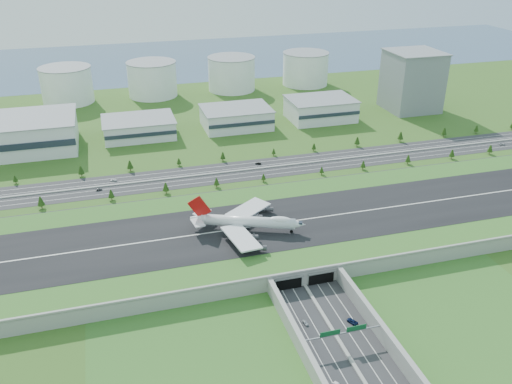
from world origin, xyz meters
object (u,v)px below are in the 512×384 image
object	(u,v)px
fuel_tank_a	(67,85)
boeing_747	(247,221)
car_0	(305,323)
office_tower	(412,81)
car_4	(99,189)
car_2	(352,321)
car_6	(502,144)
car_5	(258,163)
car_7	(113,180)

from	to	relation	value
fuel_tank_a	boeing_747	bearing A→B (deg)	-71.74
car_0	fuel_tank_a	bearing A→B (deg)	93.42
office_tower	car_4	size ratio (longest dim) A/B	12.75
boeing_747	car_4	world-z (taller)	boeing_747
car_2	car_6	xyz separation A→B (m)	(212.43, 169.39, -0.10)
car_0	office_tower	bearing A→B (deg)	39.92
car_5	car_7	size ratio (longest dim) A/B	0.92
car_0	car_4	world-z (taller)	car_4
boeing_747	car_7	size ratio (longest dim) A/B	13.11
boeing_747	car_7	distance (m)	126.27
fuel_tank_a	car_5	xyz separation A→B (m)	(140.22, -206.82, -16.66)
boeing_747	car_6	distance (m)	256.57
fuel_tank_a	car_7	xyz separation A→B (m)	(34.23, -207.82, -16.69)
car_6	car_7	xyz separation A→B (m)	(-308.90, 15.00, 0.02)
car_6	car_2	bearing A→B (deg)	144.04
car_7	car_6	bearing A→B (deg)	106.97
car_7	car_2	bearing A→B (deg)	47.37
office_tower	car_6	size ratio (longest dim) A/B	11.53
fuel_tank_a	car_2	world-z (taller)	fuel_tank_a
car_0	car_7	world-z (taller)	car_7
car_2	car_4	xyz separation A→B (m)	(-106.55, 171.86, -0.03)
car_0	car_6	world-z (taller)	car_0
car_4	car_6	distance (m)	319.00
car_4	car_7	world-z (taller)	car_4
car_6	car_7	size ratio (longest dim) A/B	1.01
car_0	car_2	distance (m)	21.27
fuel_tank_a	boeing_747	distance (m)	329.39
boeing_747	car_2	xyz separation A→B (m)	(27.49, -79.43, -12.88)
car_0	car_7	xyz separation A→B (m)	(-75.79, 179.42, 0.01)
office_tower	car_0	xyz separation A→B (m)	(-209.98, -272.23, -26.71)
car_6	car_7	distance (m)	309.27
car_7	office_tower	bearing A→B (deg)	127.74
fuel_tank_a	boeing_747	world-z (taller)	fuel_tank_a
office_tower	car_7	world-z (taller)	office_tower
car_4	car_5	size ratio (longest dim) A/B	0.99
office_tower	car_5	bearing A→B (deg)	-152.95
office_tower	fuel_tank_a	bearing A→B (deg)	160.23
car_0	car_6	xyz separation A→B (m)	(233.12, 164.41, -0.01)
car_5	car_6	xyz separation A→B (m)	(202.91, -16.00, -0.05)
office_tower	car_2	bearing A→B (deg)	-124.33
fuel_tank_a	boeing_747	size ratio (longest dim) A/B	0.81
car_0	car_6	size ratio (longest dim) A/B	0.83
car_0	car_5	bearing A→B (deg)	68.06
office_tower	boeing_747	world-z (taller)	office_tower
car_0	car_7	distance (m)	194.77
car_2	car_7	distance (m)	208.10
car_2	car_0	bearing A→B (deg)	-37.62
car_5	car_6	bearing A→B (deg)	103.35
car_0	car_4	distance (m)	187.68
office_tower	car_5	distance (m)	203.62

